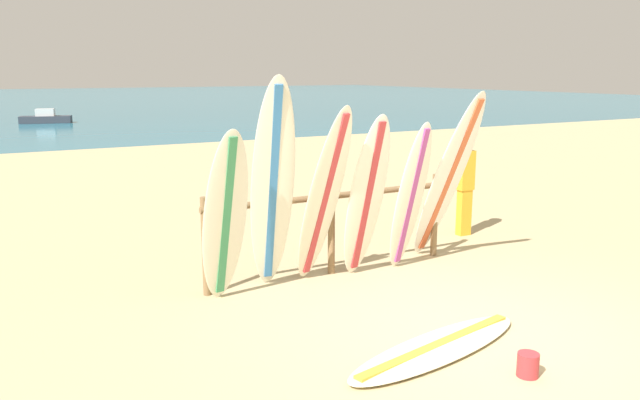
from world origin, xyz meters
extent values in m
plane|color=tan|center=(0.00, 0.00, 0.00)|extent=(120.00, 120.00, 0.00)
cube|color=teal|center=(0.00, 58.00, 0.00)|extent=(120.00, 80.00, 0.01)
cylinder|color=olive|center=(-1.98, 2.49, 0.58)|extent=(0.09, 0.09, 1.17)
cylinder|color=olive|center=(-0.30, 2.49, 0.58)|extent=(0.09, 0.09, 1.17)
cylinder|color=olive|center=(1.38, 2.49, 0.58)|extent=(0.09, 0.09, 1.17)
cylinder|color=olive|center=(-0.30, 2.49, 1.02)|extent=(3.45, 0.08, 0.08)
ellipsoid|color=silver|center=(-1.86, 2.12, 1.00)|extent=(0.59, 0.60, 1.99)
cube|color=#388C59|center=(-1.86, 2.12, 1.00)|extent=(0.15, 0.52, 1.84)
ellipsoid|color=silver|center=(-1.24, 2.21, 1.27)|extent=(0.64, 0.84, 2.55)
cube|color=#3372B2|center=(-1.24, 2.21, 1.27)|extent=(0.22, 0.72, 2.35)
ellipsoid|color=silver|center=(-0.63, 2.09, 1.11)|extent=(0.62, 0.96, 2.22)
cube|color=#B73338|center=(-0.63, 2.09, 1.11)|extent=(0.22, 0.84, 2.05)
ellipsoid|color=white|center=(-0.03, 2.09, 1.05)|extent=(0.59, 0.68, 2.09)
cube|color=#B73338|center=(-0.03, 2.09, 1.05)|extent=(0.15, 0.61, 1.93)
ellipsoid|color=white|center=(0.63, 2.08, 0.99)|extent=(0.55, 0.64, 1.97)
cube|color=#A53F8C|center=(0.63, 2.08, 0.99)|extent=(0.16, 0.55, 1.82)
ellipsoid|color=white|center=(1.30, 2.14, 1.17)|extent=(0.63, 1.18, 2.35)
cube|color=#CC5933|center=(1.30, 2.14, 1.17)|extent=(0.19, 1.07, 2.17)
ellipsoid|color=beige|center=(-0.59, -0.01, 0.04)|extent=(2.34, 1.02, 0.07)
cube|color=gold|center=(-0.59, -0.01, 0.04)|extent=(2.06, 0.53, 0.08)
cube|color=gold|center=(2.53, 3.16, 0.37)|extent=(0.21, 0.14, 0.73)
cube|color=gold|center=(2.53, 3.16, 1.04)|extent=(0.26, 0.17, 0.62)
sphere|color=brown|center=(2.53, 3.16, 1.46)|extent=(0.21, 0.21, 0.21)
cube|color=#333842|center=(-0.76, 30.30, 0.18)|extent=(2.53, 1.39, 0.35)
cube|color=silver|center=(-0.76, 30.30, 0.54)|extent=(0.98, 0.76, 0.36)
cylinder|color=#B73338|center=(-0.24, -0.78, 0.10)|extent=(0.19, 0.19, 0.21)
camera|label=1|loc=(-4.25, -4.33, 2.57)|focal=35.67mm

